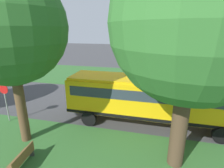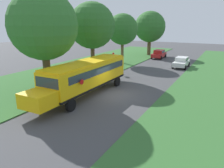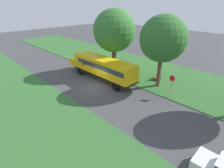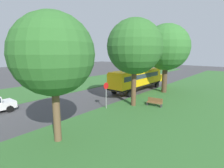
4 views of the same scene
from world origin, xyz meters
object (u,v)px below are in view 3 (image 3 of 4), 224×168
(oak_tree_beside_bus, at_px, (114,31))
(stop_sign, at_px, (171,84))
(oak_tree_roadside_mid, at_px, (163,38))
(park_bench, at_px, (157,77))
(school_bus, at_px, (102,67))

(oak_tree_beside_bus, relative_size, stop_sign, 3.47)
(stop_sign, bearing_deg, oak_tree_beside_bus, -96.90)
(oak_tree_roadside_mid, relative_size, park_bench, 5.51)
(oak_tree_roadside_mid, height_order, park_bench, oak_tree_roadside_mid)
(stop_sign, distance_m, park_bench, 5.31)
(oak_tree_roadside_mid, distance_m, park_bench, 6.29)
(school_bus, distance_m, oak_tree_beside_bus, 5.72)
(oak_tree_beside_bus, relative_size, oak_tree_roadside_mid, 1.05)
(school_bus, height_order, stop_sign, school_bus)
(school_bus, bearing_deg, stop_sign, 102.79)
(oak_tree_beside_bus, xyz_separation_m, park_bench, (-2.10, 6.85, -5.83))
(oak_tree_beside_bus, relative_size, park_bench, 5.78)
(school_bus, bearing_deg, park_bench, 134.70)
(oak_tree_beside_bus, bearing_deg, oak_tree_roadside_mid, 90.99)
(oak_tree_roadside_mid, xyz_separation_m, stop_sign, (1.44, 2.57, -4.57))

